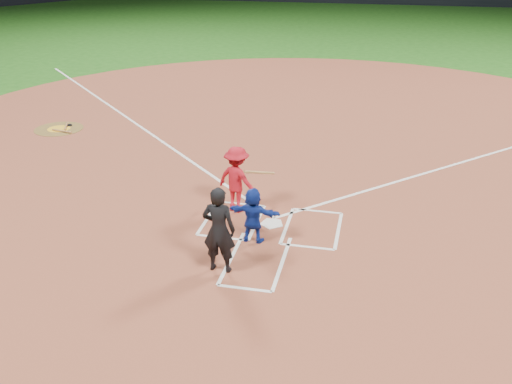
% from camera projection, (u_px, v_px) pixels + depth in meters
% --- Properties ---
extents(ground, '(120.00, 120.00, 0.00)m').
position_uv_depth(ground, '(272.00, 224.00, 13.67)').
color(ground, '#1B5114').
rests_on(ground, ground).
extents(home_plate_dirt, '(28.00, 28.00, 0.01)m').
position_uv_depth(home_plate_dirt, '(306.00, 142.00, 19.00)').
color(home_plate_dirt, brown).
rests_on(home_plate_dirt, ground).
extents(home_plate, '(0.60, 0.60, 0.02)m').
position_uv_depth(home_plate, '(272.00, 223.00, 13.66)').
color(home_plate, silver).
rests_on(home_plate, home_plate_dirt).
extents(on_deck_circle, '(1.70, 1.70, 0.01)m').
position_uv_depth(on_deck_circle, '(59.00, 129.00, 20.26)').
color(on_deck_circle, brown).
rests_on(on_deck_circle, home_plate_dirt).
extents(on_deck_logo, '(0.80, 0.80, 0.00)m').
position_uv_depth(on_deck_logo, '(59.00, 129.00, 20.26)').
color(on_deck_logo, gold).
rests_on(on_deck_logo, on_deck_circle).
extents(on_deck_bat_a, '(0.40, 0.79, 0.06)m').
position_uv_depth(on_deck_bat_a, '(66.00, 126.00, 20.44)').
color(on_deck_bat_a, '#996438').
rests_on(on_deck_bat_a, on_deck_circle).
extents(on_deck_bat_c, '(0.84, 0.22, 0.06)m').
position_uv_depth(on_deck_bat_c, '(62.00, 131.00, 19.92)').
color(on_deck_bat_c, '#9E693A').
rests_on(on_deck_bat_c, on_deck_circle).
extents(bat_weight_donut, '(0.19, 0.19, 0.05)m').
position_uv_depth(bat_weight_donut, '(70.00, 125.00, 20.56)').
color(bat_weight_donut, black).
rests_on(bat_weight_donut, on_deck_circle).
extents(catcher, '(1.22, 0.47, 1.29)m').
position_uv_depth(catcher, '(253.00, 215.00, 12.66)').
color(catcher, navy).
rests_on(catcher, home_plate_dirt).
extents(umpire, '(0.69, 0.46, 1.86)m').
position_uv_depth(umpire, '(219.00, 230.00, 11.43)').
color(umpire, black).
rests_on(umpire, home_plate_dirt).
extents(chalk_markings, '(28.35, 17.32, 0.01)m').
position_uv_depth(chalk_markings, '(303.00, 149.00, 18.36)').
color(chalk_markings, white).
rests_on(chalk_markings, home_plate_dirt).
extents(batter_at_plate, '(1.54, 0.98, 1.68)m').
position_uv_depth(batter_at_plate, '(237.00, 179.00, 13.99)').
color(batter_at_plate, '#B41420').
rests_on(batter_at_plate, home_plate_dirt).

